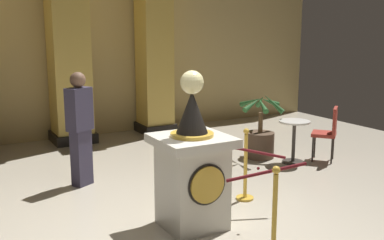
{
  "coord_description": "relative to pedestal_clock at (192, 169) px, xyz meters",
  "views": [
    {
      "loc": [
        -2.31,
        -4.2,
        2.27
      ],
      "look_at": [
        0.14,
        0.19,
        1.27
      ],
      "focal_mm": 42.59,
      "sensor_mm": 36.0,
      "label": 1
    }
  ],
  "objects": [
    {
      "name": "ground_plane",
      "position": [
        -0.14,
        -0.18,
        -0.7
      ],
      "size": [
        12.92,
        12.92,
        0.0
      ],
      "primitive_type": "plane",
      "color": "#B2A893"
    },
    {
      "name": "back_wall",
      "position": [
        -0.14,
        5.31,
        1.39
      ],
      "size": [
        12.92,
        0.16,
        4.18
      ],
      "primitive_type": "cube",
      "color": "tan",
      "rests_on": "ground_plane"
    },
    {
      "name": "pedestal_clock",
      "position": [
        0.0,
        0.0,
        0.0
      ],
      "size": [
        0.83,
        0.83,
        1.83
      ],
      "color": "beige",
      "rests_on": "ground_plane"
    },
    {
      "name": "stanchion_near",
      "position": [
        0.3,
        -1.11,
        -0.36
      ],
      "size": [
        0.24,
        0.24,
        0.99
      ],
      "color": "gold",
      "rests_on": "ground_plane"
    },
    {
      "name": "stanchion_far",
      "position": [
        1.05,
        0.41,
        -0.35
      ],
      "size": [
        0.24,
        0.24,
        0.99
      ],
      "color": "gold",
      "rests_on": "ground_plane"
    },
    {
      "name": "velvet_rope",
      "position": [
        0.68,
        -0.35,
        0.09
      ],
      "size": [
        1.16,
        1.17,
        0.22
      ],
      "color": "#591419"
    },
    {
      "name": "column_right",
      "position": [
        1.74,
        4.83,
        1.3
      ],
      "size": [
        0.78,
        0.78,
        4.01
      ],
      "color": "black",
      "rests_on": "ground_plane"
    },
    {
      "name": "column_centre_rear",
      "position": [
        -0.14,
        4.83,
        1.3
      ],
      "size": [
        0.87,
        0.87,
        4.01
      ],
      "color": "black",
      "rests_on": "ground_plane"
    },
    {
      "name": "potted_palm_right",
      "position": [
        2.5,
        1.97,
        -0.32
      ],
      "size": [
        0.89,
        0.83,
        1.2
      ],
      "color": "#4C3828",
      "rests_on": "ground_plane"
    },
    {
      "name": "bystander_guest",
      "position": [
        -0.72,
        2.07,
        0.2
      ],
      "size": [
        0.42,
        0.37,
        1.68
      ],
      "color": "#383347",
      "rests_on": "ground_plane"
    },
    {
      "name": "cafe_table",
      "position": [
        2.8,
        1.42,
        -0.22
      ],
      "size": [
        0.53,
        0.53,
        0.74
      ],
      "color": "#332D28",
      "rests_on": "ground_plane"
    },
    {
      "name": "cafe_chair_red",
      "position": [
        3.4,
        1.21,
        -0.12
      ],
      "size": [
        0.56,
        0.56,
        0.96
      ],
      "color": "black",
      "rests_on": "ground_plane"
    }
  ]
}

